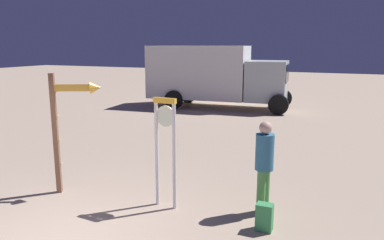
% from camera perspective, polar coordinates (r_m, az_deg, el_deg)
% --- Properties ---
extents(standing_clock, '(0.48, 0.13, 2.12)m').
position_cam_1_polar(standing_clock, '(7.00, -4.10, -3.22)').
color(standing_clock, white).
rests_on(standing_clock, ground_plane).
extents(arrow_sign, '(1.01, 0.62, 2.52)m').
position_cam_1_polar(arrow_sign, '(8.00, -18.18, 0.88)').
color(arrow_sign, '#885E44').
rests_on(arrow_sign, ground_plane).
extents(person_near_clock, '(0.33, 0.33, 1.74)m').
position_cam_1_polar(person_near_clock, '(6.92, 11.02, -6.45)').
color(person_near_clock, '#51984B').
rests_on(person_near_clock, ground_plane).
extents(backpack, '(0.27, 0.24, 0.47)m').
position_cam_1_polar(backpack, '(6.57, 11.05, -14.43)').
color(backpack, '#3C9655').
rests_on(backpack, ground_plane).
extents(box_truck_near, '(7.16, 2.95, 3.03)m').
position_cam_1_polar(box_truck_near, '(18.56, 3.17, 7.00)').
color(box_truck_near, silver).
rests_on(box_truck_near, ground_plane).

